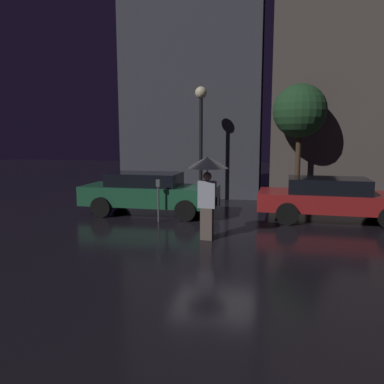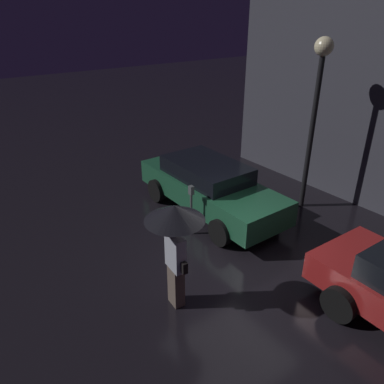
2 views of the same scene
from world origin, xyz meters
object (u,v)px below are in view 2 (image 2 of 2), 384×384
street_lamp_near (318,90)px  parking_meter (191,205)px  parked_car_green (209,186)px  pedestrian_with_umbrella (175,228)px

street_lamp_near → parking_meter: bearing=-101.4°
parked_car_green → street_lamp_near: size_ratio=1.01×
street_lamp_near → parked_car_green: bearing=-120.4°
parked_car_green → parking_meter: 1.31m
pedestrian_with_umbrella → parked_car_green: bearing=-43.1°
parking_meter → street_lamp_near: bearing=78.6°
parking_meter → street_lamp_near: (0.70, 3.46, 2.50)m
parked_car_green → street_lamp_near: bearing=60.0°
parking_meter → street_lamp_near: size_ratio=0.29×
parked_car_green → street_lamp_near: street_lamp_near is taller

